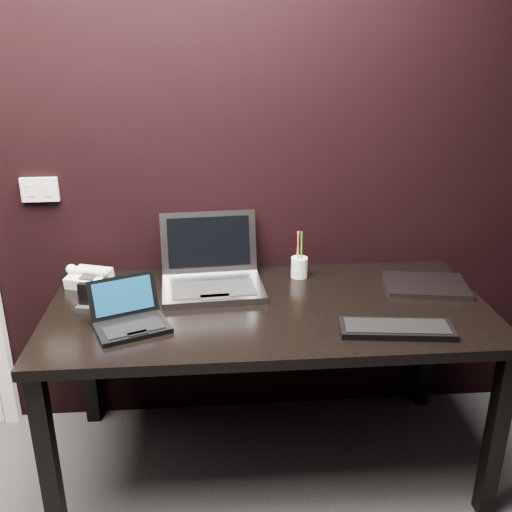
{
  "coord_description": "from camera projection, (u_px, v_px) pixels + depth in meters",
  "views": [
    {
      "loc": [
        0.09,
        -0.58,
        1.72
      ],
      "look_at": [
        0.24,
        1.35,
        0.97
      ],
      "focal_mm": 40.0,
      "sensor_mm": 36.0,
      "label": 1
    }
  ],
  "objects": [
    {
      "name": "wall_back",
      "position": [
        188.0,
        143.0,
        2.35
      ],
      "size": [
        4.0,
        0.0,
        4.0
      ],
      "primitive_type": "plane",
      "rotation": [
        1.57,
        0.0,
        0.0
      ],
      "color": "black",
      "rests_on": "ground"
    },
    {
      "name": "wall_switch",
      "position": [
        40.0,
        190.0,
        2.36
      ],
      "size": [
        0.15,
        0.02,
        0.1
      ],
      "color": "silver",
      "rests_on": "wall_back"
    },
    {
      "name": "desk",
      "position": [
        269.0,
        323.0,
        2.23
      ],
      "size": [
        1.7,
        0.8,
        0.74
      ],
      "color": "black",
      "rests_on": "ground"
    },
    {
      "name": "netbook",
      "position": [
        130.0,
        318.0,
        2.04
      ],
      "size": [
        0.31,
        0.3,
        0.16
      ],
      "color": "black",
      "rests_on": "desk"
    },
    {
      "name": "silver_laptop",
      "position": [
        212.0,
        275.0,
        2.35
      ],
      "size": [
        0.43,
        0.39,
        0.28
      ],
      "color": "gray",
      "rests_on": "desk"
    },
    {
      "name": "ext_keyboard",
      "position": [
        396.0,
        329.0,
        2.01
      ],
      "size": [
        0.41,
        0.18,
        0.03
      ],
      "color": "black",
      "rests_on": "desk"
    },
    {
      "name": "closed_laptop",
      "position": [
        426.0,
        285.0,
        2.36
      ],
      "size": [
        0.36,
        0.29,
        0.02
      ],
      "color": "gray",
      "rests_on": "desk"
    },
    {
      "name": "desk_phone",
      "position": [
        89.0,
        277.0,
        2.38
      ],
      "size": [
        0.2,
        0.19,
        0.09
      ],
      "color": "silver",
      "rests_on": "desk"
    },
    {
      "name": "mobile_phone",
      "position": [
        86.0,
        300.0,
        2.16
      ],
      "size": [
        0.07,
        0.06,
        0.11
      ],
      "color": "black",
      "rests_on": "desk"
    },
    {
      "name": "pen_cup",
      "position": [
        299.0,
        266.0,
        2.45
      ],
      "size": [
        0.09,
        0.09,
        0.21
      ],
      "color": "white",
      "rests_on": "desk"
    }
  ]
}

